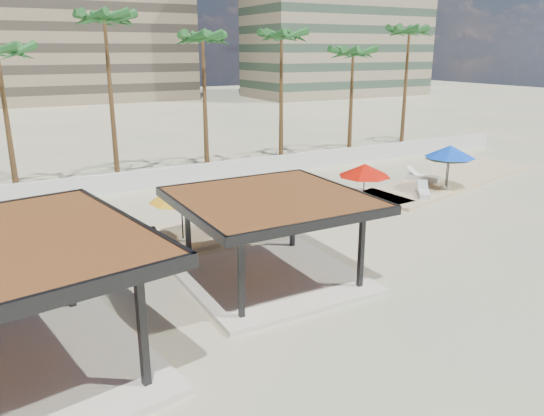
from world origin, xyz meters
The scene contains 19 objects.
ground centered at (0.00, 0.00, 0.00)m, with size 200.00×200.00×0.00m, color tan.
promenade centered at (2.00, 7.67, 0.06)m, with size 44.45×7.97×0.24m.
boundary_wall centered at (0.00, 16.00, 0.60)m, with size 56.00×0.30×1.20m, color silver.
building_mid centered at (4.00, 78.00, 14.27)m, with size 38.00×16.00×30.40m.
pavilion_central centered at (-1.75, 0.69, 1.93)m, with size 6.40×6.40×3.24m.
umbrella_b centered at (-3.30, 5.80, 2.29)m, with size 3.37×3.37×2.46m.
umbrella_c centered at (6.57, 5.80, 2.25)m, with size 3.04×3.04×2.41m.
umbrella_d centered at (13.56, 6.65, 2.44)m, with size 3.36×3.36×2.63m.
umbrella_e centered at (13.78, 6.95, 2.22)m, with size 3.01×3.01×2.38m.
umbrella_f centered at (-10.07, 5.80, 2.40)m, with size 3.74×3.74×2.58m.
lounger_a centered at (-7.80, 7.69, 0.36)m, with size 0.81×1.98×0.73m.
lounger_b centered at (6.70, 6.05, 0.37)m, with size 1.40×2.20×0.80m.
lounger_c centered at (13.87, 8.92, 0.37)m, with size 1.59×2.20×0.80m.
lounger_d centered at (11.26, 6.22, 0.35)m, with size 1.63×1.86×0.71m.
palm_d centered at (-3.00, 18.90, 9.55)m, with size 3.00×3.00×10.81m.
palm_e centered at (3.00, 18.40, 8.53)m, with size 3.00×3.00×9.72m.
palm_f centered at (9.00, 18.60, 8.73)m, with size 3.00×3.00×9.94m.
palm_g centered at (15.00, 18.20, 7.66)m, with size 3.00×3.00×8.79m.
palm_h centered at (21.00, 18.80, 9.20)m, with size 3.00×3.00×10.43m.
Camera 1 is at (-10.46, -15.09, 8.21)m, focal length 35.00 mm.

